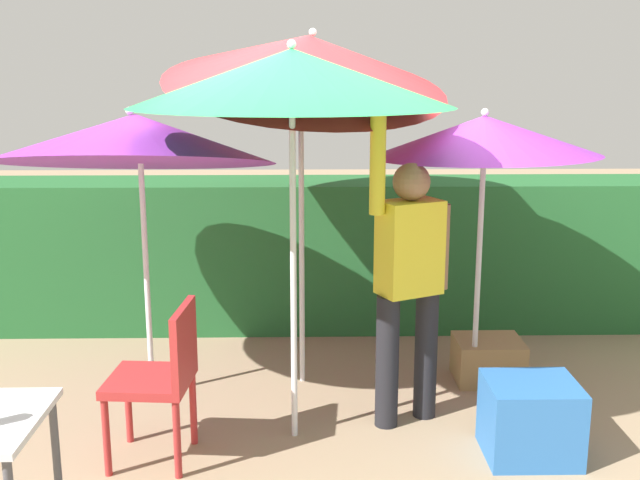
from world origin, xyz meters
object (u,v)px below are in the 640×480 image
at_px(umbrella_yellow, 484,136).
at_px(chair_plastic, 162,373).
at_px(umbrella_navy, 292,78).
at_px(person_vendor, 409,275).
at_px(crate_cardboard, 488,360).
at_px(cooler_box, 530,419).
at_px(umbrella_orange, 307,61).
at_px(umbrella_rainbow, 135,139).

xyz_separation_m(umbrella_yellow, chair_plastic, (-1.92, -0.94, -1.20)).
xyz_separation_m(umbrella_yellow, umbrella_navy, (-1.21, -0.67, 0.37)).
bearing_deg(chair_plastic, person_vendor, 18.01).
relative_size(chair_plastic, crate_cardboard, 1.94).
xyz_separation_m(cooler_box, crate_cardboard, (0.02, 1.06, -0.07)).
bearing_deg(cooler_box, person_vendor, 144.69).
xyz_separation_m(umbrella_orange, crate_cardboard, (1.25, -0.03, -2.03)).
relative_size(umbrella_yellow, umbrella_navy, 0.83).
distance_m(umbrella_rainbow, umbrella_navy, 1.21).
height_order(umbrella_orange, person_vendor, umbrella_orange).
relative_size(person_vendor, chair_plastic, 2.11).
xyz_separation_m(umbrella_orange, person_vendor, (0.60, -0.64, -1.24)).
bearing_deg(umbrella_rainbow, person_vendor, -13.97).
distance_m(umbrella_orange, chair_plastic, 2.14).
distance_m(umbrella_navy, person_vendor, 1.34).
bearing_deg(umbrella_orange, chair_plastic, -126.18).
xyz_separation_m(umbrella_navy, crate_cardboard, (1.34, 0.80, -1.93)).
xyz_separation_m(umbrella_yellow, crate_cardboard, (0.13, 0.13, -1.56)).
xyz_separation_m(umbrella_rainbow, umbrella_yellow, (2.19, 0.07, 0.01)).
height_order(umbrella_yellow, umbrella_navy, umbrella_navy).
distance_m(umbrella_rainbow, person_vendor, 1.88).
relative_size(umbrella_rainbow, chair_plastic, 2.25).
distance_m(person_vendor, crate_cardboard, 1.19).
bearing_deg(umbrella_rainbow, chair_plastic, -72.74).
bearing_deg(person_vendor, umbrella_orange, 133.32).
xyz_separation_m(umbrella_navy, person_vendor, (0.68, 0.19, -1.14)).
height_order(umbrella_rainbow, cooler_box, umbrella_rainbow).
distance_m(umbrella_navy, crate_cardboard, 2.48).
bearing_deg(umbrella_rainbow, cooler_box, -20.60).
bearing_deg(person_vendor, chair_plastic, -161.99).
distance_m(umbrella_orange, person_vendor, 1.52).
bearing_deg(chair_plastic, umbrella_navy, 20.60).
distance_m(umbrella_orange, crate_cardboard, 2.38).
bearing_deg(umbrella_navy, crate_cardboard, 30.74).
bearing_deg(umbrella_navy, chair_plastic, -159.40).
xyz_separation_m(umbrella_rainbow, umbrella_navy, (0.98, -0.60, 0.38)).
height_order(cooler_box, crate_cardboard, cooler_box).
bearing_deg(cooler_box, umbrella_orange, 138.69).
relative_size(umbrella_rainbow, umbrella_orange, 0.76).
relative_size(umbrella_navy, chair_plastic, 2.56).
relative_size(umbrella_rainbow, umbrella_yellow, 1.06).
relative_size(umbrella_yellow, person_vendor, 1.00).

